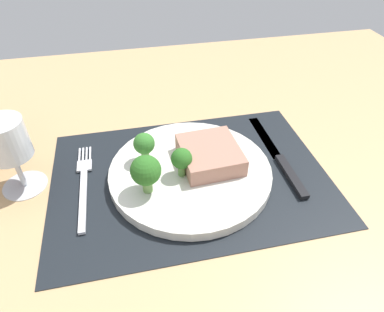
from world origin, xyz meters
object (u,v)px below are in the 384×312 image
Objects in this scene: knife at (280,159)px; steak at (210,154)px; fork at (84,184)px; wine_glass at (7,144)px; plate at (190,172)px.

steak is at bearing -179.12° from knife.
fork is 12.25cm from wine_glass.
wine_glass reaches higher than knife.
plate reaches higher than fork.
plate is 15.91cm from knife.
knife is (15.89, 0.53, -0.50)cm from plate.
fork is (-16.95, 1.42, -0.55)cm from plate.
plate reaches higher than knife.
fork is at bearing 175.21° from plate.
plate is at bearing -3.39° from fork.
fork is 1.57× the size of wine_glass.
plate is at bearing -7.61° from wine_glass.
fork is 0.83× the size of knife.
fork is (-20.40, 0.43, -2.83)cm from steak.
knife is (32.84, -0.89, 0.05)cm from fork.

